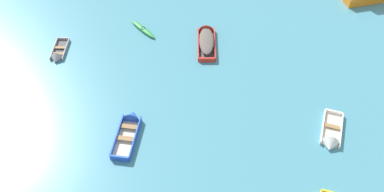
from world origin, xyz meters
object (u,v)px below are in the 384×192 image
at_px(kayak_green_far_left, 143,29).
at_px(rowboat_red_cluster_outer, 206,37).
at_px(rowboat_blue_far_back, 130,126).
at_px(rowboat_grey_near_left, 58,56).
at_px(rowboat_white_outer_left, 330,140).

relative_size(kayak_green_far_left, rowboat_red_cluster_outer, 0.59).
relative_size(kayak_green_far_left, rowboat_blue_far_back, 0.67).
relative_size(rowboat_grey_near_left, rowboat_blue_far_back, 0.74).
bearing_deg(kayak_green_far_left, rowboat_white_outer_left, -33.05).
bearing_deg(rowboat_grey_near_left, rowboat_white_outer_left, -14.67).
bearing_deg(kayak_green_far_left, rowboat_blue_far_back, -82.71).
bearing_deg(rowboat_red_cluster_outer, kayak_green_far_left, 174.65).
height_order(rowboat_grey_near_left, rowboat_red_cluster_outer, rowboat_red_cluster_outer).
distance_m(rowboat_grey_near_left, kayak_green_far_left, 7.54).
bearing_deg(rowboat_blue_far_back, rowboat_grey_near_left, 139.93).
height_order(rowboat_grey_near_left, rowboat_blue_far_back, rowboat_blue_far_back).
relative_size(rowboat_blue_far_back, rowboat_red_cluster_outer, 0.89).
distance_m(rowboat_grey_near_left, rowboat_blue_far_back, 9.88).
relative_size(rowboat_grey_near_left, kayak_green_far_left, 1.11).
relative_size(rowboat_grey_near_left, rowboat_red_cluster_outer, 0.66).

